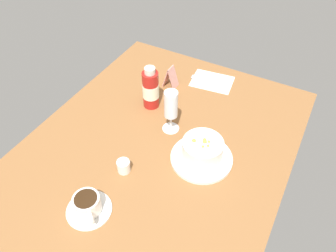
{
  "coord_description": "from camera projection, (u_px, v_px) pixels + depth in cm",
  "views": [
    {
      "loc": [
        -60.19,
        -37.23,
        81.78
      ],
      "look_at": [
        3.95,
        -2.55,
        8.45
      ],
      "focal_mm": 34.65,
      "sensor_mm": 36.0,
      "label": 1
    }
  ],
  "objects": [
    {
      "name": "ground_plane",
      "position": [
        156.0,
        152.0,
        1.09
      ],
      "size": [
        110.0,
        84.0,
        3.0
      ],
      "primitive_type": "cube",
      "color": "brown"
    },
    {
      "name": "porridge_bowl",
      "position": [
        202.0,
        151.0,
        1.02
      ],
      "size": [
        19.94,
        19.94,
        8.98
      ],
      "color": "white",
      "rests_on": "ground_plane"
    },
    {
      "name": "cutlery_setting",
      "position": [
        211.0,
        81.0,
        1.34
      ],
      "size": [
        14.46,
        17.91,
        0.9
      ],
      "color": "white",
      "rests_on": "ground_plane"
    },
    {
      "name": "coffee_cup",
      "position": [
        88.0,
        205.0,
        0.9
      ],
      "size": [
        12.89,
        12.89,
        6.07
      ],
      "color": "white",
      "rests_on": "ground_plane"
    },
    {
      "name": "creamer_jug",
      "position": [
        124.0,
        166.0,
        1.0
      ],
      "size": [
        4.13,
        4.82,
        4.81
      ],
      "color": "white",
      "rests_on": "ground_plane"
    },
    {
      "name": "wine_glass",
      "position": [
        170.0,
        106.0,
        1.07
      ],
      "size": [
        5.96,
        5.96,
        16.38
      ],
      "color": "white",
      "rests_on": "ground_plane"
    },
    {
      "name": "sauce_bottle_red",
      "position": [
        151.0,
        89.0,
        1.18
      ],
      "size": [
        6.07,
        6.07,
        16.91
      ],
      "color": "#B21E19",
      "rests_on": "ground_plane"
    },
    {
      "name": "menu_card",
      "position": [
        170.0,
        77.0,
        1.29
      ],
      "size": [
        4.6,
        5.47,
        8.83
      ],
      "color": "#D59588",
      "rests_on": "ground_plane"
    }
  ]
}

